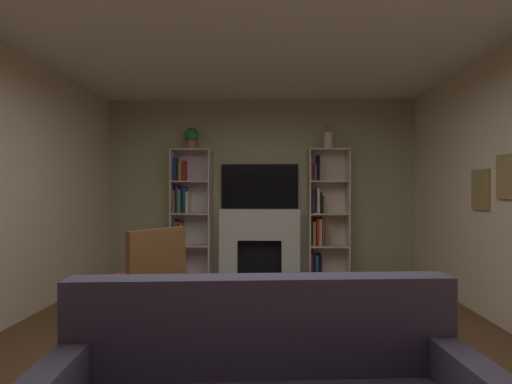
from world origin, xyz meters
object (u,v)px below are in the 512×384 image
tv (260,186)px  coffee_table (267,349)px  fireplace (260,241)px  potted_plant (192,137)px  armchair (146,275)px  bookshelf_left (187,213)px  bookshelf_right (323,218)px  vase_with_flowers (328,140)px

tv → coffee_table: size_ratio=1.19×
fireplace → potted_plant: potted_plant is taller
armchair → bookshelf_left: bearing=91.1°
tv → bookshelf_left: size_ratio=0.61×
tv → bookshelf_right: bearing=-5.5°
bookshelf_right → potted_plant: 2.33m
fireplace → bookshelf_right: bearing=0.1°
fireplace → bookshelf_left: size_ratio=0.68×
tv → bookshelf_left: bearing=-175.2°
potted_plant → coffee_table: 3.96m
bookshelf_right → coffee_table: bookshelf_right is taller
fireplace → bookshelf_left: (-1.11, 0.00, 0.42)m
potted_plant → bookshelf_right: bearing=0.8°
vase_with_flowers → armchair: bearing=-135.5°
fireplace → bookshelf_right: size_ratio=0.68×
tv → vase_with_flowers: size_ratio=2.87×
bookshelf_left → potted_plant: potted_plant is taller
fireplace → vase_with_flowers: (1.03, -0.03, 1.52)m
fireplace → armchair: (-1.06, -2.09, -0.05)m
bookshelf_left → tv: bearing=4.8°
tv → bookshelf_left: (-1.11, -0.09, -0.41)m
tv → fireplace: bearing=-90.0°
fireplace → potted_plant: 1.88m
bookshelf_right → vase_with_flowers: size_ratio=4.72×
fireplace → coffee_table: fireplace is taller
fireplace → coffee_table: size_ratio=1.32×
bookshelf_left → coffee_table: (1.23, -3.36, -0.65)m
vase_with_flowers → coffee_table: vase_with_flowers is taller
potted_plant → coffee_table: (1.15, -3.34, -1.80)m
tv → bookshelf_right: 1.07m
armchair → bookshelf_right: bearing=45.9°
fireplace → bookshelf_left: 1.18m
coffee_table → vase_with_flowers: bearing=74.7°
vase_with_flowers → coffee_table: (-0.91, -3.34, -1.74)m
bookshelf_right → coffee_table: (-0.84, -3.36, -0.58)m
bookshelf_right → vase_with_flowers: bearing=-21.0°
coffee_table → tv: bearing=92.0°
potted_plant → armchair: 2.63m
potted_plant → armchair: (-0.03, -2.06, -1.63)m
bookshelf_right → vase_with_flowers: (0.07, -0.03, 1.16)m
potted_plant → armchair: bearing=-90.9°
potted_plant → vase_with_flowers: bearing=0.0°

